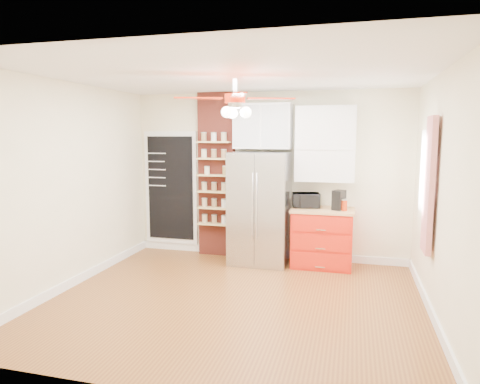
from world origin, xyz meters
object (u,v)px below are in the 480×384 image
(fridge, at_px, (260,208))
(canister_left, at_px, (344,205))
(red_cabinet, at_px, (322,237))
(ceiling_fan, at_px, (235,99))
(coffee_maker, at_px, (339,200))
(pantry_jar_oats, at_px, (207,171))
(toaster_oven, at_px, (306,200))

(fridge, relative_size, canister_left, 11.18)
(red_cabinet, bearing_deg, canister_left, -15.87)
(fridge, height_order, ceiling_fan, ceiling_fan)
(red_cabinet, xyz_separation_m, coffee_maker, (0.23, -0.04, 0.60))
(fridge, relative_size, pantry_jar_oats, 14.38)
(red_cabinet, relative_size, canister_left, 6.01)
(red_cabinet, xyz_separation_m, pantry_jar_oats, (-1.89, 0.09, 0.98))
(ceiling_fan, xyz_separation_m, canister_left, (1.23, 1.59, -1.45))
(ceiling_fan, distance_m, coffee_maker, 2.43)
(red_cabinet, height_order, canister_left, canister_left)
(ceiling_fan, bearing_deg, fridge, 91.76)
(coffee_maker, bearing_deg, canister_left, -6.03)
(ceiling_fan, height_order, pantry_jar_oats, ceiling_fan)
(canister_left, bearing_deg, ceiling_fan, -127.71)
(ceiling_fan, xyz_separation_m, pantry_jar_oats, (-0.97, 1.77, -0.99))
(fridge, distance_m, toaster_oven, 0.73)
(fridge, xyz_separation_m, pantry_jar_oats, (-0.92, 0.14, 0.56))
(canister_left, relative_size, pantry_jar_oats, 1.29)
(red_cabinet, height_order, toaster_oven, toaster_oven)
(fridge, bearing_deg, red_cabinet, 2.95)
(fridge, relative_size, red_cabinet, 1.86)
(pantry_jar_oats, bearing_deg, canister_left, -4.53)
(canister_left, bearing_deg, coffee_maker, 149.26)
(fridge, height_order, toaster_oven, fridge)
(toaster_oven, relative_size, coffee_maker, 1.38)
(toaster_oven, height_order, pantry_jar_oats, pantry_jar_oats)
(toaster_oven, distance_m, pantry_jar_oats, 1.67)
(ceiling_fan, height_order, coffee_maker, ceiling_fan)
(toaster_oven, xyz_separation_m, canister_left, (0.58, -0.14, -0.03))
(toaster_oven, bearing_deg, red_cabinet, -24.29)
(fridge, xyz_separation_m, ceiling_fan, (0.05, -1.63, 1.55))
(toaster_oven, relative_size, pantry_jar_oats, 3.35)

